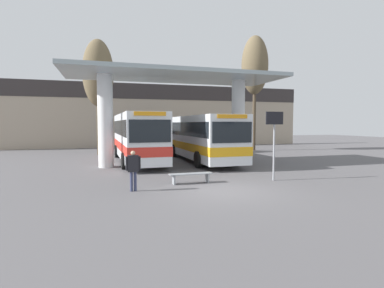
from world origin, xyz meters
The scene contains 11 objects.
ground_plane centered at (0.00, 0.00, 0.00)m, with size 100.00×100.00×0.00m, color #565456.
townhouse_backdrop centered at (0.00, 24.03, 4.26)m, with size 40.00×0.58×7.30m.
station_canopy centered at (0.00, 8.17, 4.81)m, with size 13.95×5.49×5.95m.
transit_bus_left_bay centered at (-2.32, 10.51, 1.88)m, with size 2.87×11.35×3.38m.
transit_bus_center_bay centered at (2.17, 9.64, 1.81)m, with size 2.88×11.12×3.25m.
waiting_bench_near_pillar centered at (-0.86, 1.80, 0.35)m, with size 1.98×0.44×0.46m.
info_sign_platform centered at (3.12, 1.36, 2.31)m, with size 0.90×0.09×3.27m.
pedestrian_waiting centered at (-3.51, 0.95, 0.99)m, with size 0.60×0.25×1.63m.
poplar_tree_behind_left centered at (-4.94, 16.32, 6.98)m, with size 2.62×2.62×9.96m.
poplar_tree_behind_right centered at (9.99, 16.08, 8.43)m, with size 2.63×2.63×11.42m.
parked_car_street centered at (0.40, 20.00, 0.97)m, with size 4.67×2.12×1.97m.
Camera 1 is at (-4.64, -11.06, 2.70)m, focal length 28.00 mm.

